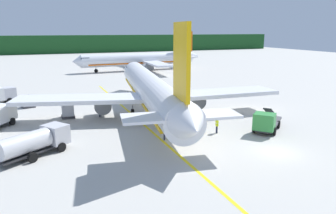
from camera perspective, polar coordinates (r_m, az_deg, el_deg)
The scene contains 14 objects.
ground at distance 74.99m, azimuth -5.76°, elevation 4.54°, with size 240.00×320.00×0.20m, color #B7B5AD.
distant_treeline at distance 169.88m, azimuth -15.07°, elevation 10.53°, with size 216.00×6.00×8.58m, color #19471E.
airliner_foreground at distance 44.03m, azimuth -3.04°, elevation 3.00°, with size 34.52×41.62×11.90m.
airliner_mid_apron at distance 93.59m, azimuth -4.70°, elevation 8.26°, with size 37.75×31.33×10.77m.
service_truck_fuel at distance 32.17m, azimuth -22.15°, elevation -5.57°, with size 6.59×5.46×2.40m.
service_truck_baggage at distance 38.46m, azimuth 16.71°, elevation -2.48°, with size 6.32×5.96×2.72m.
cargo_container_near at distance 44.79m, azimuth -17.08°, elevation -0.68°, with size 1.74×1.74×1.88m.
cargo_container_mid at distance 52.78m, azimuth -23.22°, elevation 0.86°, with size 2.15×2.15×1.84m.
cargo_container_far at distance 37.85m, azimuth 3.01°, elevation -2.58°, with size 1.91×1.91×1.92m.
crew_marshaller at distance 39.20m, azimuth 6.03°, elevation -1.97°, with size 0.25×0.63×1.66m.
crew_loader_left at distance 34.21m, azimuth -0.63°, elevation -4.12°, with size 0.42×0.56×1.71m.
crew_loader_right at distance 43.98m, azimuth -11.78°, elevation -0.39°, with size 0.63×0.28×1.78m.
crew_supervisor at distance 36.81m, azimuth 8.51°, elevation -3.04°, with size 0.30×0.62×1.68m.
apron_guide_line at distance 39.97m, azimuth -4.24°, elevation -3.08°, with size 0.30×60.00×0.01m, color yellow.
Camera 1 is at (-20.27, -23.29, 11.28)m, focal length 35.01 mm.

